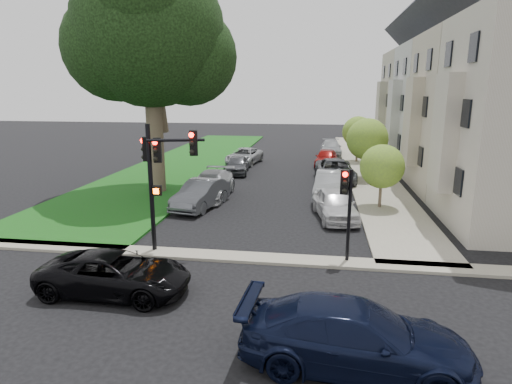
# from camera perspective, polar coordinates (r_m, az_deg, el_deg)

# --- Properties ---
(ground) EXTENTS (140.00, 140.00, 0.00)m
(ground) POSITION_cam_1_polar(r_m,az_deg,el_deg) (15.25, -2.78, -11.73)
(ground) COLOR black
(ground) RESTS_ON ground
(grass_strip) EXTENTS (8.00, 44.00, 0.12)m
(grass_strip) POSITION_cam_1_polar(r_m,az_deg,el_deg) (39.84, -8.91, 4.04)
(grass_strip) COLOR #136111
(grass_strip) RESTS_ON ground
(sidewalk_right) EXTENTS (3.50, 44.00, 0.12)m
(sidewalk_right) POSITION_cam_1_polar(r_m,az_deg,el_deg) (38.29, 14.28, 3.41)
(sidewalk_right) COLOR gray
(sidewalk_right) RESTS_ON ground
(sidewalk_cross) EXTENTS (60.00, 1.00, 0.12)m
(sidewalk_cross) POSITION_cam_1_polar(r_m,az_deg,el_deg) (17.03, -1.48, -8.71)
(sidewalk_cross) COLOR gray
(sidewalk_cross) RESTS_ON ground
(house_b) EXTENTS (7.70, 7.55, 15.97)m
(house_b) POSITION_cam_1_polar(r_m,az_deg,el_deg) (30.62, 27.61, 12.84)
(house_b) COLOR tan
(house_b) RESTS_ON ground
(house_c) EXTENTS (7.70, 7.55, 15.97)m
(house_c) POSITION_cam_1_polar(r_m,az_deg,el_deg) (37.81, 23.90, 13.05)
(house_c) COLOR #A3A3A3
(house_c) RESTS_ON ground
(house_d) EXTENTS (7.70, 7.55, 15.97)m
(house_d) POSITION_cam_1_polar(r_m,az_deg,el_deg) (45.09, 21.38, 13.16)
(house_d) COLOR gray
(house_d) RESTS_ON ground
(eucalyptus) EXTENTS (10.19, 9.24, 14.43)m
(eucalyptus) POSITION_cam_1_polar(r_m,az_deg,el_deg) (27.95, -14.15, 20.02)
(eucalyptus) COLOR brown
(eucalyptus) RESTS_ON ground
(small_tree_a) EXTENTS (2.41, 2.41, 3.62)m
(small_tree_a) POSITION_cam_1_polar(r_m,az_deg,el_deg) (24.35, 16.46, 3.28)
(small_tree_a) COLOR brown
(small_tree_a) RESTS_ON ground
(small_tree_b) EXTENTS (3.01, 3.01, 4.51)m
(small_tree_b) POSITION_cam_1_polar(r_m,az_deg,el_deg) (32.09, 14.62, 6.82)
(small_tree_b) COLOR brown
(small_tree_b) RESTS_ON ground
(small_tree_c) EXTENTS (2.79, 2.79, 4.18)m
(small_tree_c) POSITION_cam_1_polar(r_m,az_deg,el_deg) (39.89, 13.43, 7.80)
(small_tree_c) COLOR brown
(small_tree_c) RESTS_ON ground
(traffic_signal_main) EXTENTS (2.55, 0.75, 5.21)m
(traffic_signal_main) POSITION_cam_1_polar(r_m,az_deg,el_deg) (17.15, -12.67, 3.44)
(traffic_signal_main) COLOR black
(traffic_signal_main) RESTS_ON ground
(traffic_signal_secondary) EXTENTS (0.47, 0.38, 3.66)m
(traffic_signal_secondary) POSITION_cam_1_polar(r_m,az_deg,el_deg) (16.25, 11.99, -0.86)
(traffic_signal_secondary) COLOR black
(traffic_signal_secondary) RESTS_ON ground
(car_cross_near) EXTENTS (4.92, 2.31, 1.36)m
(car_cross_near) POSITION_cam_1_polar(r_m,az_deg,el_deg) (14.85, -18.27, -10.28)
(car_cross_near) COLOR black
(car_cross_near) RESTS_ON ground
(car_cross_far) EXTENTS (5.67, 2.63, 1.60)m
(car_cross_far) POSITION_cam_1_polar(r_m,az_deg,el_deg) (10.95, 13.09, -18.22)
(car_cross_far) COLOR black
(car_cross_far) RESTS_ON ground
(car_parked_0) EXTENTS (2.60, 4.79, 1.55)m
(car_parked_0) POSITION_cam_1_polar(r_m,az_deg,el_deg) (22.31, 10.50, -1.60)
(car_parked_0) COLOR silver
(car_parked_0) RESTS_ON ground
(car_parked_1) EXTENTS (2.06, 4.96, 1.60)m
(car_parked_1) POSITION_cam_1_polar(r_m,az_deg,el_deg) (26.59, 9.80, 0.93)
(car_parked_1) COLOR #999BA0
(car_parked_1) RESTS_ON ground
(car_parked_2) EXTENTS (3.00, 5.90, 1.60)m
(car_parked_2) POSITION_cam_1_polar(r_m,az_deg,el_deg) (31.35, 10.50, 2.80)
(car_parked_2) COLOR #3F4247
(car_parked_2) RESTS_ON ground
(car_parked_3) EXTENTS (2.20, 4.47, 1.47)m
(car_parked_3) POSITION_cam_1_polar(r_m,az_deg,el_deg) (37.82, 9.33, 4.56)
(car_parked_3) COLOR maroon
(car_parked_3) RESTS_ON ground
(car_parked_4) EXTENTS (2.10, 5.11, 1.48)m
(car_parked_4) POSITION_cam_1_polar(r_m,az_deg,el_deg) (44.07, 9.94, 5.80)
(car_parked_4) COLOR #999BA0
(car_parked_4) RESTS_ON ground
(car_parked_5) EXTENTS (2.50, 4.97, 1.56)m
(car_parked_5) POSITION_cam_1_polar(r_m,az_deg,el_deg) (24.18, -7.34, -0.28)
(car_parked_5) COLOR #3F4247
(car_parked_5) RESTS_ON ground
(car_parked_6) EXTENTS (2.27, 5.45, 1.58)m
(car_parked_6) POSITION_cam_1_polar(r_m,az_deg,el_deg) (26.43, -5.99, 0.95)
(car_parked_6) COLOR #999BA0
(car_parked_6) RESTS_ON ground
(car_parked_7) EXTENTS (2.11, 4.32, 1.42)m
(car_parked_7) POSITION_cam_1_polar(r_m,az_deg,el_deg) (33.87, -2.53, 3.65)
(car_parked_7) COLOR #3F4247
(car_parked_7) RESTS_ON ground
(car_parked_8) EXTENTS (3.05, 5.38, 1.42)m
(car_parked_8) POSITION_cam_1_polar(r_m,az_deg,el_deg) (38.29, -1.57, 4.80)
(car_parked_8) COLOR #999BA0
(car_parked_8) RESTS_ON ground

